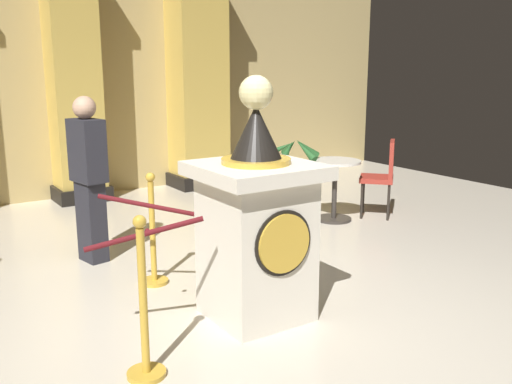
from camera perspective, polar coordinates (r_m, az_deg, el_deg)
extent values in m
plane|color=beige|center=(4.43, 0.38, -12.12)|extent=(11.43, 11.43, 0.00)
cube|color=tan|center=(8.50, -18.54, 11.12)|extent=(11.43, 0.16, 3.45)
cube|color=silver|center=(4.21, 0.00, -5.65)|extent=(0.67, 0.67, 1.07)
cube|color=silver|center=(4.07, 0.00, 2.18)|extent=(0.83, 0.83, 0.10)
cylinder|color=gold|center=(3.90, 2.84, -5.20)|extent=(0.42, 0.03, 0.42)
cylinder|color=black|center=(3.91, 2.75, -5.16)|extent=(0.47, 0.01, 0.47)
cylinder|color=gold|center=(4.06, 0.00, 3.16)|extent=(0.50, 0.50, 0.04)
cone|color=black|center=(4.03, 0.00, 6.11)|extent=(0.37, 0.37, 0.38)
cylinder|color=gold|center=(4.01, 0.00, 8.68)|extent=(0.03, 0.03, 0.06)
sphere|color=beige|center=(4.00, 0.00, 9.97)|extent=(0.24, 0.24, 0.24)
cylinder|color=gold|center=(5.08, -10.16, -8.83)|extent=(0.24, 0.24, 0.03)
cylinder|color=gold|center=(4.94, -10.35, -4.12)|extent=(0.05, 0.05, 0.90)
sphere|color=gold|center=(4.82, -10.58, 1.47)|extent=(0.08, 0.08, 0.08)
cylinder|color=gold|center=(3.70, -10.94, -17.48)|extent=(0.24, 0.24, 0.03)
cylinder|color=gold|center=(3.50, -11.26, -11.02)|extent=(0.05, 0.05, 0.94)
sphere|color=gold|center=(3.33, -11.63, -2.95)|extent=(0.08, 0.08, 0.08)
cylinder|color=#591419|center=(4.48, -10.69, -1.36)|extent=(0.71, 0.36, 0.22)
cylinder|color=#591419|center=(3.74, -11.17, -4.17)|extent=(0.71, 0.36, 0.22)
sphere|color=#591419|center=(4.14, -10.86, -3.84)|extent=(0.04, 0.04, 0.04)
cube|color=black|center=(9.07, -5.92, 1.41)|extent=(0.89, 0.89, 0.20)
cube|color=gold|center=(8.90, -6.15, 11.28)|extent=(0.78, 0.78, 3.31)
cube|color=black|center=(8.39, -17.22, -0.01)|extent=(0.72, 0.72, 0.20)
cube|color=gold|center=(8.21, -17.94, 10.64)|extent=(0.63, 0.63, 3.31)
cylinder|color=black|center=(6.95, 3.77, -0.98)|extent=(0.55, 0.55, 0.44)
cylinder|color=brown|center=(6.88, 3.82, 2.02)|extent=(0.08, 0.08, 0.30)
cone|color=#265928|center=(6.91, 5.11, 4.44)|extent=(0.34, 0.15, 0.29)
cone|color=#265928|center=(6.99, 3.42, 4.56)|extent=(0.19, 0.34, 0.29)
cone|color=#265928|center=(6.82, 2.40, 4.37)|extent=(0.33, 0.29, 0.27)
cone|color=#265928|center=(6.68, 3.20, 4.18)|extent=(0.35, 0.25, 0.28)
cone|color=#265928|center=(6.72, 5.00, 4.21)|extent=(0.16, 0.34, 0.30)
cube|color=#26262D|center=(5.67, -16.18, -2.85)|extent=(0.23, 0.31, 0.78)
cube|color=#26262D|center=(5.53, -16.61, 4.01)|extent=(0.29, 0.40, 0.59)
sphere|color=tan|center=(5.49, -16.88, 8.13)|extent=(0.21, 0.21, 0.21)
cylinder|color=#332D28|center=(7.02, 7.81, -2.69)|extent=(0.43, 0.43, 0.03)
cylinder|color=#332D28|center=(6.94, 7.89, 0.09)|extent=(0.06, 0.06, 0.73)
cylinder|color=silver|center=(6.87, 7.98, 3.06)|extent=(0.62, 0.62, 0.03)
cylinder|color=black|center=(7.40, 10.74, -0.33)|extent=(0.03, 0.03, 0.45)
cylinder|color=black|center=(7.08, 10.57, -0.89)|extent=(0.03, 0.03, 0.45)
cylinder|color=black|center=(7.39, 13.22, -0.46)|extent=(0.03, 0.03, 0.45)
cylinder|color=black|center=(7.07, 13.16, -1.03)|extent=(0.03, 0.03, 0.45)
cube|color=maroon|center=(7.18, 12.01, 1.31)|extent=(0.57, 0.57, 0.06)
cube|color=maroon|center=(7.13, 13.47, 3.24)|extent=(0.33, 0.31, 0.45)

